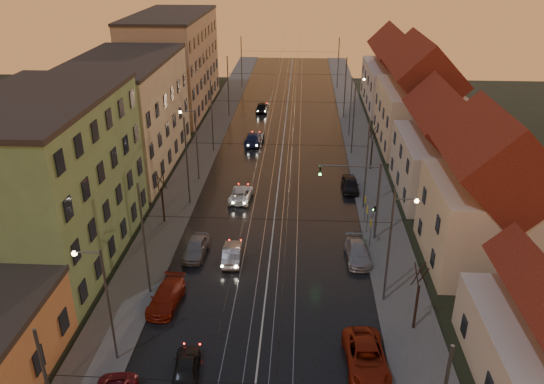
% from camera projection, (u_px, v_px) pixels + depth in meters
% --- Properties ---
extents(road, '(16.00, 120.00, 0.04)m').
position_uv_depth(road, '(282.00, 150.00, 67.03)').
color(road, black).
rests_on(road, ground).
extents(sidewalk_left, '(4.00, 120.00, 0.15)m').
position_uv_depth(sidewalk_left, '(204.00, 148.00, 67.53)').
color(sidewalk_left, '#4C4C4C').
rests_on(sidewalk_left, ground).
extents(sidewalk_right, '(4.00, 120.00, 0.15)m').
position_uv_depth(sidewalk_right, '(362.00, 151.00, 66.49)').
color(sidewalk_right, '#4C4C4C').
rests_on(sidewalk_right, ground).
extents(tram_rail_0, '(0.06, 120.00, 0.03)m').
position_uv_depth(tram_rail_0, '(265.00, 149.00, 67.13)').
color(tram_rail_0, gray).
rests_on(tram_rail_0, road).
extents(tram_rail_1, '(0.06, 120.00, 0.03)m').
position_uv_depth(tram_rail_1, '(276.00, 149.00, 67.06)').
color(tram_rail_1, gray).
rests_on(tram_rail_1, road).
extents(tram_rail_2, '(0.06, 120.00, 0.03)m').
position_uv_depth(tram_rail_2, '(288.00, 149.00, 66.98)').
color(tram_rail_2, gray).
rests_on(tram_rail_2, road).
extents(tram_rail_3, '(0.06, 120.00, 0.03)m').
position_uv_depth(tram_rail_3, '(300.00, 150.00, 66.90)').
color(tram_rail_3, gray).
rests_on(tram_rail_3, road).
extents(apartment_left_1, '(10.00, 18.00, 13.00)m').
position_uv_depth(apartment_left_1, '(48.00, 183.00, 41.68)').
color(apartment_left_1, '#608554').
rests_on(apartment_left_1, ground).
extents(apartment_left_2, '(10.00, 20.00, 12.00)m').
position_uv_depth(apartment_left_2, '(126.00, 115.00, 59.98)').
color(apartment_left_2, tan).
rests_on(apartment_left_2, ground).
extents(apartment_left_3, '(10.00, 24.00, 14.00)m').
position_uv_depth(apartment_left_3, '(173.00, 64.00, 81.27)').
color(apartment_left_3, tan).
rests_on(apartment_left_3, ground).
extents(house_right_1, '(8.67, 10.20, 10.80)m').
position_uv_depth(house_right_1, '(488.00, 201.00, 41.24)').
color(house_right_1, beige).
rests_on(house_right_1, ground).
extents(house_right_2, '(9.18, 12.24, 9.20)m').
position_uv_depth(house_right_2, '(446.00, 152.00, 53.34)').
color(house_right_2, beige).
rests_on(house_right_2, ground).
extents(house_right_3, '(9.18, 14.28, 11.50)m').
position_uv_depth(house_right_3, '(419.00, 101.00, 66.41)').
color(house_right_3, beige).
rests_on(house_right_3, ground).
extents(house_right_4, '(9.18, 16.32, 10.00)m').
position_uv_depth(house_right_4, '(396.00, 75.00, 83.01)').
color(house_right_4, beige).
rests_on(house_right_4, ground).
extents(catenary_pole_l_1, '(0.16, 0.16, 9.00)m').
position_uv_depth(catenary_pole_l_1, '(144.00, 241.00, 37.54)').
color(catenary_pole_l_1, '#595B60').
rests_on(catenary_pole_l_1, ground).
extents(catenary_pole_r_1, '(0.16, 0.16, 9.00)m').
position_uv_depth(catenary_pole_r_1, '(389.00, 248.00, 36.65)').
color(catenary_pole_r_1, '#595B60').
rests_on(catenary_pole_r_1, ground).
extents(catenary_pole_l_2, '(0.16, 0.16, 9.00)m').
position_uv_depth(catenary_pole_l_2, '(187.00, 162.00, 51.11)').
color(catenary_pole_l_2, '#595B60').
rests_on(catenary_pole_l_2, ground).
extents(catenary_pole_r_2, '(0.16, 0.16, 9.00)m').
position_uv_depth(catenary_pole_r_2, '(366.00, 166.00, 50.21)').
color(catenary_pole_r_2, '#595B60').
rests_on(catenary_pole_r_2, ground).
extents(catenary_pole_l_3, '(0.16, 0.16, 9.00)m').
position_uv_depth(catenary_pole_l_3, '(212.00, 117.00, 64.68)').
color(catenary_pole_l_3, '#595B60').
rests_on(catenary_pole_l_3, ground).
extents(catenary_pole_r_3, '(0.16, 0.16, 9.00)m').
position_uv_depth(catenary_pole_r_3, '(353.00, 119.00, 63.78)').
color(catenary_pole_r_3, '#595B60').
rests_on(catenary_pole_r_3, ground).
extents(catenary_pole_l_4, '(0.16, 0.16, 9.00)m').
position_uv_depth(catenary_pole_l_4, '(228.00, 87.00, 78.24)').
color(catenary_pole_l_4, '#595B60').
rests_on(catenary_pole_l_4, ground).
extents(catenary_pole_r_4, '(0.16, 0.16, 9.00)m').
position_uv_depth(catenary_pole_r_4, '(345.00, 88.00, 77.35)').
color(catenary_pole_r_4, '#595B60').
rests_on(catenary_pole_r_4, ground).
extents(catenary_pole_l_5, '(0.16, 0.16, 9.00)m').
position_uv_depth(catenary_pole_l_5, '(241.00, 62.00, 94.52)').
color(catenary_pole_l_5, '#595B60').
rests_on(catenary_pole_l_5, ground).
extents(catenary_pole_r_5, '(0.16, 0.16, 9.00)m').
position_uv_depth(catenary_pole_r_5, '(338.00, 64.00, 93.63)').
color(catenary_pole_r_5, '#595B60').
rests_on(catenary_pole_r_5, ground).
extents(street_lamp_0, '(1.75, 0.32, 8.00)m').
position_uv_depth(street_lamp_0, '(102.00, 295.00, 31.07)').
color(street_lamp_0, '#595B60').
rests_on(street_lamp_0, ground).
extents(street_lamp_1, '(1.75, 0.32, 8.00)m').
position_uv_depth(street_lamp_1, '(395.00, 236.00, 37.36)').
color(street_lamp_1, '#595B60').
rests_on(street_lamp_1, ground).
extents(street_lamp_2, '(1.75, 0.32, 8.00)m').
position_uv_depth(street_lamp_2, '(194.00, 138.00, 56.40)').
color(street_lamp_2, '#595B60').
rests_on(street_lamp_2, ground).
extents(street_lamp_3, '(1.75, 0.32, 8.00)m').
position_uv_depth(street_lamp_3, '(353.00, 101.00, 69.92)').
color(street_lamp_3, '#595B60').
rests_on(street_lamp_3, ground).
extents(traffic_light_mast, '(5.30, 0.32, 7.20)m').
position_uv_depth(traffic_light_mast, '(367.00, 192.00, 44.78)').
color(traffic_light_mast, '#595B60').
rests_on(traffic_light_mast, ground).
extents(bare_tree_0, '(1.09, 1.09, 5.11)m').
position_uv_depth(bare_tree_0, '(162.00, 199.00, 48.43)').
color(bare_tree_0, black).
rests_on(bare_tree_0, ground).
extents(bare_tree_1, '(1.09, 1.09, 5.11)m').
position_uv_depth(bare_tree_1, '(417.00, 299.00, 34.70)').
color(bare_tree_1, black).
rests_on(bare_tree_1, ground).
extents(bare_tree_2, '(1.09, 1.09, 5.11)m').
position_uv_depth(bare_tree_2, '(372.00, 150.00, 60.02)').
color(bare_tree_2, black).
rests_on(bare_tree_2, ground).
extents(driving_car_0, '(1.85, 3.84, 1.27)m').
position_uv_depth(driving_car_0, '(186.00, 366.00, 31.74)').
color(driving_car_0, black).
rests_on(driving_car_0, ground).
extents(driving_car_1, '(1.63, 4.16, 1.35)m').
position_uv_depth(driving_car_1, '(232.00, 253.00, 43.29)').
color(driving_car_1, '#939297').
rests_on(driving_car_1, ground).
extents(driving_car_2, '(2.32, 4.57, 1.24)m').
position_uv_depth(driving_car_2, '(241.00, 194.00, 53.70)').
color(driving_car_2, white).
rests_on(driving_car_2, ground).
extents(driving_car_3, '(2.50, 5.39, 1.52)m').
position_uv_depth(driving_car_3, '(254.00, 138.00, 68.83)').
color(driving_car_3, '#18234A').
rests_on(driving_car_3, ground).
extents(driving_car_4, '(1.99, 4.49, 1.50)m').
position_uv_depth(driving_car_4, '(262.00, 107.00, 82.15)').
color(driving_car_4, black).
rests_on(driving_car_4, ground).
extents(parked_left_2, '(2.30, 4.77, 1.34)m').
position_uv_depth(parked_left_2, '(166.00, 297.00, 37.91)').
color(parked_left_2, maroon).
rests_on(parked_left_2, ground).
extents(parked_left_3, '(1.89, 4.31, 1.44)m').
position_uv_depth(parked_left_3, '(196.00, 247.00, 44.03)').
color(parked_left_3, gray).
rests_on(parked_left_3, ground).
extents(parked_right_0, '(2.73, 5.42, 1.47)m').
position_uv_depth(parked_right_0, '(366.00, 357.00, 32.26)').
color(parked_right_0, maroon).
rests_on(parked_right_0, ground).
extents(parked_right_1, '(2.04, 4.66, 1.33)m').
position_uv_depth(parked_right_1, '(358.00, 252.00, 43.42)').
color(parked_right_1, '#A3A2A8').
rests_on(parked_right_1, ground).
extents(parked_right_2, '(1.75, 4.18, 1.42)m').
position_uv_depth(parked_right_2, '(350.00, 184.00, 55.60)').
color(parked_right_2, black).
rests_on(parked_right_2, ground).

